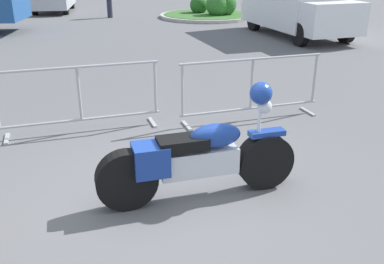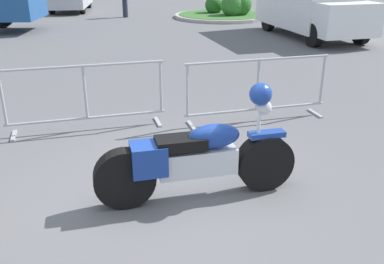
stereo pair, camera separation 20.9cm
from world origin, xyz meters
TOP-DOWN VIEW (x-y plane):
  - ground_plane at (0.00, 0.00)m, footprint 120.00×120.00m
  - motorcycle at (0.31, -0.05)m, footprint 2.34×0.44m
  - crowd_barrier_near at (-1.09, 2.28)m, footprint 2.51×0.71m
  - crowd_barrier_far at (1.71, 2.28)m, footprint 2.51×0.71m
  - planter_island at (4.28, 15.54)m, footprint 4.42×4.42m

SIDE VIEW (x-z plane):
  - ground_plane at x=0.00m, z-range 0.00..0.00m
  - planter_island at x=4.28m, z-range -0.25..0.91m
  - motorcycle at x=0.31m, z-range -0.16..1.16m
  - crowd_barrier_near at x=-1.09m, z-range 0.02..1.09m
  - crowd_barrier_far at x=1.71m, z-range 0.02..1.09m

